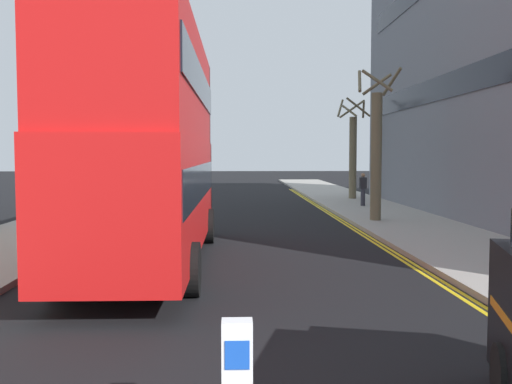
# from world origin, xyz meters

# --- Properties ---
(sidewalk_right) EXTENTS (4.00, 80.00, 0.14)m
(sidewalk_right) POSITION_xyz_m (6.50, 16.00, 0.07)
(sidewalk_right) COLOR #9E9991
(sidewalk_right) RESTS_ON ground
(sidewalk_left) EXTENTS (4.00, 80.00, 0.14)m
(sidewalk_left) POSITION_xyz_m (-6.50, 16.00, 0.07)
(sidewalk_left) COLOR #9E9991
(sidewalk_left) RESTS_ON ground
(kerb_line_outer) EXTENTS (0.10, 56.00, 0.01)m
(kerb_line_outer) POSITION_xyz_m (4.40, 14.00, 0.00)
(kerb_line_outer) COLOR yellow
(kerb_line_outer) RESTS_ON ground
(kerb_line_inner) EXTENTS (0.10, 56.00, 0.01)m
(kerb_line_inner) POSITION_xyz_m (4.24, 14.00, 0.00)
(kerb_line_inner) COLOR yellow
(kerb_line_inner) RESTS_ON ground
(double_decker_bus_away) EXTENTS (2.84, 10.82, 5.64)m
(double_decker_bus_away) POSITION_xyz_m (-2.06, 11.47, 3.03)
(double_decker_bus_away) COLOR red
(double_decker_bus_away) RESTS_ON ground
(pedestrian_far) EXTENTS (0.34, 0.22, 1.62)m
(pedestrian_far) POSITION_xyz_m (6.36, 25.81, 0.99)
(pedestrian_far) COLOR #2D2D38
(pedestrian_far) RESTS_ON sidewalk_right
(street_tree_near) EXTENTS (1.69, 1.58, 5.88)m
(street_tree_near) POSITION_xyz_m (5.48, 19.61, 2.85)
(street_tree_near) COLOR #6B6047
(street_tree_near) RESTS_ON sidewalk_right
(street_tree_mid) EXTENTS (1.90, 1.91, 5.78)m
(street_tree_mid) POSITION_xyz_m (6.83, 30.65, 2.81)
(street_tree_mid) COLOR #6B6047
(street_tree_mid) RESTS_ON sidewalk_right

